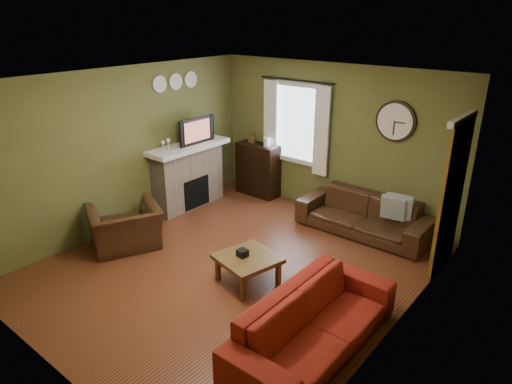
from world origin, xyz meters
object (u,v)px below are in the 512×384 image
Objects in this scene: sofa_red at (315,323)px; coffee_table at (248,269)px; sofa_brown at (364,215)px; armchair at (125,227)px; bookshelf at (258,170)px.

sofa_red is 3.08× the size of coffee_table.
coffee_table is at bearing -102.34° from sofa_brown.
bookshelf is at bearing -158.89° from armchair.
coffee_table is at bearing -53.54° from bookshelf.
bookshelf is 2.98m from armchair.
sofa_brown is (2.39, -0.23, -0.20)m from bookshelf.
sofa_red is (0.86, -2.85, 0.01)m from sofa_brown.
sofa_red reaches higher than coffee_table.
sofa_brown is 0.96× the size of sofa_red.
bookshelf reaches higher than sofa_brown.
coffee_table is (-1.37, 0.53, -0.13)m from sofa_red.
bookshelf is at bearing 46.54° from sofa_red.
sofa_brown is at bearing 161.48° from armchair.
coffee_table is at bearing 126.34° from armchair.
sofa_brown reaches higher than coffee_table.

